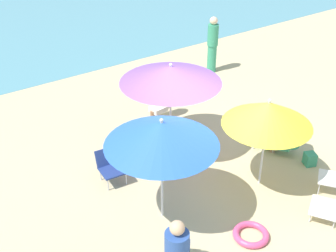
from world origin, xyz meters
name	(u,v)px	position (x,y,z in m)	size (l,w,h in m)	color
ground_plane	(214,173)	(0.00, 0.00, 0.00)	(40.00, 40.00, 0.00)	#CCB789
sea_water	(0,5)	(0.00, 13.58, 0.00)	(40.00, 16.00, 0.01)	#5693A3
umbrella_yellow	(268,114)	(0.49, -0.70, 1.48)	(1.56, 1.56, 1.76)	silver
umbrella_purple	(171,74)	(-0.22, 1.17, 1.68)	(1.96, 1.96, 1.91)	silver
umbrella_blue	(162,133)	(-1.48, -0.40, 1.63)	(1.79, 1.79, 1.89)	silver
beach_chair_a	(332,206)	(0.78, -2.06, 0.27)	(0.74, 0.75, 0.54)	white
beach_chair_c	(267,133)	(1.53, 0.17, 0.27)	(0.69, 0.69, 0.53)	#33934C
beach_chair_d	(111,165)	(-1.71, 0.95, 0.33)	(0.49, 0.55, 0.60)	navy
person_a	(162,99)	(0.37, 2.34, 0.48)	(0.54, 0.34, 0.94)	silver
person_b	(290,135)	(1.64, -0.33, 0.45)	(0.54, 0.57, 0.92)	#389970
person_c	(177,246)	(-1.96, -1.50, 0.50)	(0.54, 0.57, 0.99)	#2D519E
person_d	(212,44)	(2.94, 3.71, 0.80)	(0.29, 0.29, 1.56)	#389970
swim_ring	(251,235)	(-0.60, -1.63, 0.05)	(0.58, 0.58, 0.10)	#E54C7F
beach_bag	(310,159)	(1.71, -0.83, 0.13)	(0.21, 0.21, 0.26)	#389970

